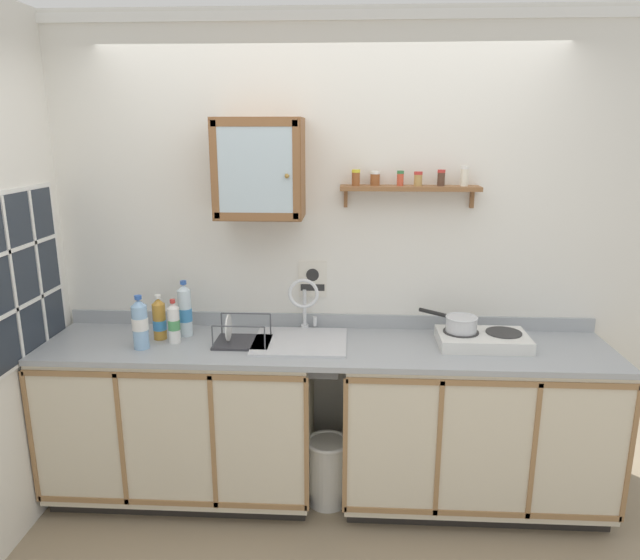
% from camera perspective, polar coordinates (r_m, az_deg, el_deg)
% --- Properties ---
extents(floor, '(6.10, 6.10, 0.00)m').
position_cam_1_polar(floor, '(3.37, 0.26, -22.99)').
color(floor, gray).
rests_on(floor, ground).
extents(back_wall, '(3.70, 0.07, 2.68)m').
position_cam_1_polar(back_wall, '(3.33, 0.80, 2.35)').
color(back_wall, silver).
rests_on(back_wall, ground).
extents(lower_cabinet_run, '(1.47, 0.60, 0.90)m').
position_cam_1_polar(lower_cabinet_run, '(3.47, -13.28, -13.29)').
color(lower_cabinet_run, black).
rests_on(lower_cabinet_run, ground).
extents(lower_cabinet_run_right, '(1.44, 0.60, 0.90)m').
position_cam_1_polar(lower_cabinet_run_right, '(3.41, 14.89, -13.92)').
color(lower_cabinet_run_right, black).
rests_on(lower_cabinet_run_right, ground).
extents(countertop, '(3.06, 0.63, 0.03)m').
position_cam_1_polar(countertop, '(3.15, 0.52, -6.62)').
color(countertop, '#9EA3A8').
rests_on(countertop, lower_cabinet_run).
extents(backsplash, '(3.06, 0.02, 0.08)m').
position_cam_1_polar(backsplash, '(3.40, 0.75, -4.01)').
color(backsplash, '#9EA3A8').
rests_on(backsplash, countertop).
extents(sink, '(0.50, 0.48, 0.45)m').
position_cam_1_polar(sink, '(3.20, -1.92, -6.41)').
color(sink, silver).
rests_on(sink, countertop).
extents(hot_plate_stove, '(0.48, 0.29, 0.07)m').
position_cam_1_polar(hot_plate_stove, '(3.24, 15.74, -5.66)').
color(hot_plate_stove, silver).
rests_on(hot_plate_stove, countertop).
extents(saucepan, '(0.30, 0.26, 0.08)m').
position_cam_1_polar(saucepan, '(3.21, 13.67, -4.15)').
color(saucepan, silver).
rests_on(saucepan, hot_plate_stove).
extents(bottle_opaque_white_0, '(0.06, 0.06, 0.25)m').
position_cam_1_polar(bottle_opaque_white_0, '(3.23, -14.20, -4.14)').
color(bottle_opaque_white_0, white).
rests_on(bottle_opaque_white_0, countertop).
extents(bottle_water_clear_1, '(0.08, 0.08, 0.32)m').
position_cam_1_polar(bottle_water_clear_1, '(3.32, -13.17, -2.98)').
color(bottle_water_clear_1, silver).
rests_on(bottle_water_clear_1, countertop).
extents(bottle_water_blue_2, '(0.08, 0.08, 0.29)m').
position_cam_1_polar(bottle_water_blue_2, '(3.19, -17.31, -4.13)').
color(bottle_water_blue_2, '#8CB7E0').
rests_on(bottle_water_blue_2, countertop).
extents(bottle_juice_amber_3, '(0.07, 0.07, 0.25)m').
position_cam_1_polar(bottle_juice_amber_3, '(3.31, -15.55, -3.79)').
color(bottle_juice_amber_3, gold).
rests_on(bottle_juice_amber_3, countertop).
extents(dish_rack, '(0.30, 0.24, 0.16)m').
position_cam_1_polar(dish_rack, '(3.18, -7.84, -5.77)').
color(dish_rack, '#333338').
rests_on(dish_rack, countertop).
extents(wall_cabinet, '(0.47, 0.31, 0.52)m').
position_cam_1_polar(wall_cabinet, '(3.13, -5.99, 10.86)').
color(wall_cabinet, brown).
extents(spice_shelf, '(0.75, 0.14, 0.23)m').
position_cam_1_polar(spice_shelf, '(3.19, 8.79, 9.17)').
color(spice_shelf, brown).
extents(warning_sign, '(0.16, 0.01, 0.21)m').
position_cam_1_polar(warning_sign, '(3.34, -0.74, 0.05)').
color(warning_sign, silver).
extents(window, '(0.03, 0.70, 0.88)m').
position_cam_1_polar(window, '(3.34, -27.16, 0.44)').
color(window, '#262D38').
extents(trash_bin, '(0.25, 0.25, 0.39)m').
position_cam_1_polar(trash_bin, '(3.42, 0.75, -18.21)').
color(trash_bin, silver).
rests_on(trash_bin, ground).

